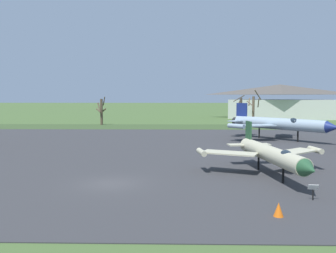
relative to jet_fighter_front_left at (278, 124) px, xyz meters
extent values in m
plane|color=#425B2D|center=(-19.01, -26.17, -2.36)|extent=(600.00, 600.00, 0.00)
cube|color=#333335|center=(-19.01, -10.55, -2.33)|extent=(109.29, 52.08, 0.05)
cube|color=#344926|center=(-19.01, 21.49, -2.33)|extent=(169.29, 12.00, 0.06)
cylinder|color=#8EA3B2|center=(-0.04, 0.04, -0.03)|extent=(10.66, 11.54, 1.63)
cone|color=navy|center=(5.23, -5.78, -0.03)|extent=(2.20, 2.21, 1.50)
cylinder|color=black|center=(-4.98, 5.50, -0.03)|extent=(1.44, 1.43, 1.14)
ellipsoid|color=#19232D|center=(1.56, -1.72, 0.42)|extent=(1.04, 1.97, 0.98)
cube|color=#8EA3B2|center=(-3.70, -1.29, -0.15)|extent=(5.98, 3.59, 0.15)
cube|color=#8EA3B2|center=(1.65, 3.55, -0.15)|extent=(4.07, 6.09, 0.15)
cylinder|color=#8EA3B2|center=(-6.33, -2.55, -0.15)|extent=(2.19, 2.34, 0.61)
cylinder|color=#8EA3B2|center=(3.16, 6.04, -0.15)|extent=(2.19, 2.34, 0.61)
cube|color=navy|center=(-4.31, 4.76, 1.80)|extent=(1.45, 1.57, 2.03)
cube|color=#8EA3B2|center=(-5.31, 3.75, 0.09)|extent=(2.64, 2.60, 0.15)
cube|color=#8EA3B2|center=(-3.20, 5.65, 0.09)|extent=(2.64, 2.60, 0.15)
cylinder|color=black|center=(2.04, -2.26, -1.60)|extent=(0.22, 0.22, 1.52)
cylinder|color=black|center=(-2.12, 2.34, -1.60)|extent=(0.22, 0.22, 1.52)
cylinder|color=#B7B293|center=(-7.13, -23.45, -0.58)|extent=(2.80, 10.79, 1.24)
cone|color=#234C2D|center=(-6.25, -29.38, -0.58)|extent=(1.31, 1.42, 1.14)
cylinder|color=black|center=(-7.96, -17.90, -0.58)|extent=(0.96, 0.80, 0.87)
ellipsoid|color=#19232D|center=(-6.73, -26.16, -0.24)|extent=(0.81, 1.53, 0.76)
cube|color=#B7B293|center=(-10.11, -22.38, -0.68)|extent=(4.69, 3.35, 0.12)
cube|color=#B7B293|center=(-4.60, -21.56, -0.68)|extent=(4.47, 4.16, 0.12)
cylinder|color=#B7B293|center=(-12.35, -22.04, -0.68)|extent=(0.75, 2.03, 0.46)
cylinder|color=#B7B293|center=(-2.56, -20.59, -0.68)|extent=(0.75, 2.03, 0.46)
cube|color=#234C2D|center=(-7.86, -18.58, 0.83)|extent=(0.33, 1.24, 1.59)
cube|color=#B7B293|center=(-8.90, -18.88, -0.49)|extent=(1.80, 1.39, 0.12)
cube|color=#B7B293|center=(-6.78, -18.56, -0.49)|extent=(1.80, 1.39, 0.12)
cylinder|color=black|center=(-6.79, -25.79, -1.78)|extent=(0.16, 0.16, 1.15)
cylinder|color=black|center=(-7.48, -21.12, -1.78)|extent=(0.16, 0.16, 1.15)
cylinder|color=black|center=(-6.24, -30.00, -2.02)|extent=(0.08, 0.08, 0.68)
cube|color=white|center=(-6.24, -30.00, -1.51)|extent=(0.61, 0.33, 0.35)
cylinder|color=brown|center=(-30.46, 26.10, 0.45)|extent=(0.55, 0.55, 5.62)
cylinder|color=brown|center=(-30.23, 26.73, 0.66)|extent=(1.52, 0.80, 1.20)
cylinder|color=brown|center=(-30.97, 25.58, 0.77)|extent=(1.34, 1.32, 1.01)
cylinder|color=brown|center=(-30.92, 25.79, 1.52)|extent=(0.97, 1.27, 1.92)
cylinder|color=brown|center=(-29.94, 26.38, 2.77)|extent=(0.81, 1.29, 1.95)
cylinder|color=#42382D|center=(-0.46, 27.02, 0.57)|extent=(0.46, 0.46, 5.86)
cylinder|color=#42382D|center=(-0.74, 28.25, 3.35)|extent=(2.58, 0.76, 1.50)
cylinder|color=#42382D|center=(-0.75, 27.54, 2.51)|extent=(1.36, 0.92, 2.04)
cylinder|color=#42382D|center=(0.38, 26.82, 1.18)|extent=(0.64, 1.83, 1.25)
cylinder|color=brown|center=(2.32, 27.79, 0.73)|extent=(0.52, 0.52, 6.17)
cylinder|color=brown|center=(1.44, 28.00, 2.63)|extent=(0.72, 2.00, 1.69)
cylinder|color=brown|center=(3.38, 27.65, 2.40)|extent=(0.52, 2.29, 2.02)
cylinder|color=brown|center=(1.53, 27.28, 2.22)|extent=(1.25, 1.79, 1.24)
cylinder|color=brown|center=(3.03, 26.98, 4.17)|extent=(1.86, 1.67, 2.16)
cube|color=beige|center=(14.35, 50.46, 0.24)|extent=(29.22, 14.44, 5.20)
pyramid|color=#4C4742|center=(14.35, 50.46, 5.66)|extent=(30.68, 15.16, 2.81)
cone|color=orange|center=(-9.12, -33.01, -1.96)|extent=(0.55, 0.55, 0.79)
camera|label=1|loc=(-14.42, -51.44, 3.91)|focal=38.85mm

